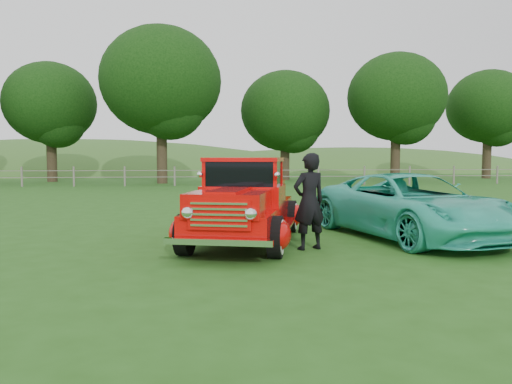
{
  "coord_description": "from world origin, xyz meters",
  "views": [
    {
      "loc": [
        -1.22,
        -8.94,
        1.8
      ],
      "look_at": [
        -0.16,
        1.2,
        1.07
      ],
      "focal_mm": 35.0,
      "sensor_mm": 36.0,
      "label": 1
    }
  ],
  "objects": [
    {
      "name": "man",
      "position": [
        0.8,
        0.48,
        0.94
      ],
      "size": [
        0.79,
        0.65,
        1.87
      ],
      "primitive_type": "imported",
      "rotation": [
        0.0,
        0.0,
        3.49
      ],
      "color": "black",
      "rests_on": "ground"
    },
    {
      "name": "tree_near_east",
      "position": [
        5.0,
        29.0,
        5.25
      ],
      "size": [
        6.8,
        6.8,
        8.33
      ],
      "color": "black",
      "rests_on": "ground"
    },
    {
      "name": "tree_near_west",
      "position": [
        -4.0,
        25.0,
        6.8
      ],
      "size": [
        8.0,
        8.0,
        10.42
      ],
      "color": "black",
      "rests_on": "ground"
    },
    {
      "name": "teal_sedan",
      "position": [
        3.32,
        1.58,
        0.72
      ],
      "size": [
        3.53,
        5.56,
        1.43
      ],
      "primitive_type": "imported",
      "rotation": [
        0.0,
        0.0,
        0.24
      ],
      "color": "#2FBFA2",
      "rests_on": "ground"
    },
    {
      "name": "red_pickup",
      "position": [
        -0.38,
        1.38,
        0.8
      ],
      "size": [
        3.14,
        5.27,
        1.78
      ],
      "rotation": [
        0.0,
        0.0,
        -0.26
      ],
      "color": "black",
      "rests_on": "ground"
    },
    {
      "name": "fence_line",
      "position": [
        0.0,
        22.0,
        0.6
      ],
      "size": [
        48.0,
        0.12,
        1.2
      ],
      "color": "slate",
      "rests_on": "ground"
    },
    {
      "name": "tree_mid_east",
      "position": [
        13.0,
        27.0,
        6.17
      ],
      "size": [
        7.2,
        7.2,
        9.44
      ],
      "color": "black",
      "rests_on": "ground"
    },
    {
      "name": "tree_mid_west",
      "position": [
        -12.0,
        28.0,
        5.55
      ],
      "size": [
        6.4,
        6.4,
        8.46
      ],
      "color": "black",
      "rests_on": "ground"
    },
    {
      "name": "tree_far_east",
      "position": [
        22.0,
        30.0,
        5.86
      ],
      "size": [
        6.6,
        6.6,
        8.86
      ],
      "color": "black",
      "rests_on": "ground"
    },
    {
      "name": "ground",
      "position": [
        0.0,
        0.0,
        0.0
      ],
      "size": [
        140.0,
        140.0,
        0.0
      ],
      "primitive_type": "plane",
      "color": "#224F15",
      "rests_on": "ground"
    },
    {
      "name": "distant_hills",
      "position": [
        -4.08,
        59.46,
        -4.55
      ],
      "size": [
        116.0,
        60.0,
        18.0
      ],
      "color": "#2F6023",
      "rests_on": "ground"
    }
  ]
}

